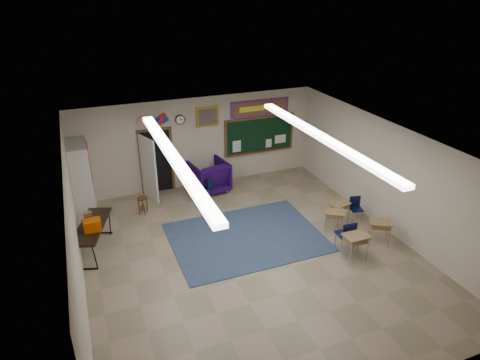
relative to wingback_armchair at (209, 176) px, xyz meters
name	(u,v)px	position (x,y,z in m)	size (l,w,h in m)	color
floor	(251,255)	(-0.15, -3.87, -0.52)	(9.00, 9.00, 0.00)	#87735D
back_wall	(198,143)	(-0.15, 0.63, 0.98)	(8.00, 0.04, 3.00)	#AB9F8B
front_wall	(368,334)	(-0.15, -8.37, 0.98)	(8.00, 0.04, 3.00)	#AB9F8B
left_wall	(75,237)	(-4.15, -3.87, 0.98)	(0.04, 9.00, 3.00)	#AB9F8B
right_wall	(387,177)	(3.85, -3.87, 0.98)	(0.04, 9.00, 3.00)	#AB9F8B
ceiling	(252,144)	(-0.15, -3.87, 2.48)	(8.00, 9.00, 0.04)	silver
area_rug	(246,237)	(0.05, -3.07, -0.51)	(4.00, 3.00, 0.02)	navy
fluorescent_strips	(252,147)	(-0.15, -3.87, 2.42)	(3.86, 6.00, 0.10)	white
doorway	(154,163)	(-1.65, 0.48, 0.54)	(1.10, 0.89, 2.16)	black
chalkboard	(259,136)	(2.05, 0.59, 0.94)	(2.55, 0.14, 1.30)	brown
bulletin_board	(260,108)	(2.05, 0.59, 1.93)	(2.10, 0.05, 0.55)	red
framed_art_print	(207,117)	(0.20, 0.59, 1.83)	(0.75, 0.05, 0.65)	#A98B20
wall_clock	(180,120)	(-0.70, 0.59, 1.83)	(0.32, 0.05, 0.32)	black
wall_flags	(153,119)	(-1.55, 0.57, 1.96)	(1.16, 0.06, 0.70)	red
storage_cabinet	(82,179)	(-3.86, -0.02, 0.58)	(0.59, 1.25, 2.20)	beige
wingback_armchair	(209,176)	(0.00, 0.00, 0.00)	(1.11, 1.14, 1.04)	#1A0538
student_chair_reading	(207,187)	(-0.22, -0.44, -0.14)	(0.38, 0.38, 0.76)	black
student_chair_desk_a	(345,235)	(2.19, -4.51, -0.09)	(0.43, 0.43, 0.86)	black
student_chair_desk_b	(356,210)	(3.33, -3.40, -0.16)	(0.36, 0.36, 0.71)	black
student_desk_front_left	(334,220)	(2.42, -3.68, -0.16)	(0.66, 0.62, 0.64)	olive
student_desk_front_right	(339,212)	(2.80, -3.34, -0.16)	(0.63, 0.53, 0.64)	olive
student_desk_back_left	(355,246)	(2.15, -5.00, -0.12)	(0.60, 0.45, 0.71)	olive
student_desk_back_right	(379,231)	(3.19, -4.63, -0.14)	(0.69, 0.64, 0.67)	olive
folding_table	(94,237)	(-3.80, -2.22, -0.11)	(1.16, 1.93, 1.04)	black
wooden_stool	(143,205)	(-2.30, -0.73, -0.24)	(0.30, 0.30, 0.54)	#4F2B17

